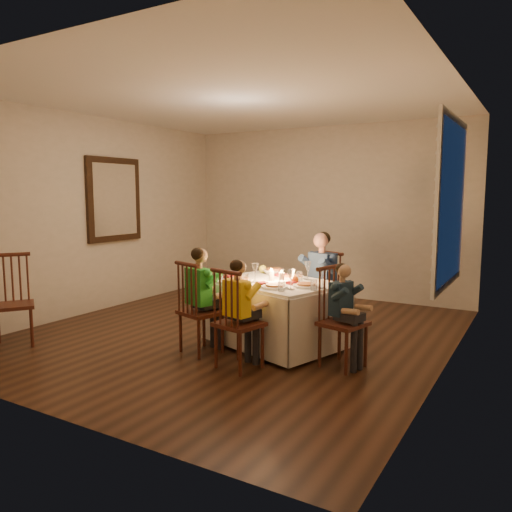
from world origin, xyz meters
The scene contains 26 objects.
ground centered at (0.00, 0.00, 0.00)m, with size 5.00×5.00×0.00m, color black.
wall_left centered at (-2.25, 0.00, 1.30)m, with size 0.02×5.00×2.60m, color beige.
wall_right centered at (2.25, 0.00, 1.30)m, with size 0.02×5.00×2.60m, color beige.
wall_back centered at (0.00, 2.50, 1.30)m, with size 4.50×0.02×2.60m, color beige.
ceiling centered at (0.00, 0.00, 2.60)m, with size 5.00×5.00×0.00m, color white.
dining_table centered at (0.58, -0.20, 0.49)m, with size 1.54×1.30×0.65m.
chair_adult centered at (0.80, 0.48, 0.00)m, with size 0.38×0.36×0.93m, color #3D1C10, non-canonical shape.
chair_near_left centered at (0.06, -0.78, 0.00)m, with size 0.38×0.36×0.93m, color #3D1C10, non-canonical shape.
chair_near_right centered at (0.62, -0.97, 0.00)m, with size 0.38×0.36×0.93m, color #3D1C10, non-canonical shape.
chair_end centered at (1.43, -0.47, 0.00)m, with size 0.38×0.36×0.93m, color #3D1C10, non-canonical shape.
chair_extra centered at (-1.78, -1.58, 0.00)m, with size 0.40×0.38×0.96m, color #3D1C10, non-canonical shape.
adult centered at (0.80, 0.48, 0.00)m, with size 0.40×0.37×1.16m, color navy, non-canonical shape.
child_green centered at (0.06, -0.78, 0.00)m, with size 0.35×0.32×1.06m, color green, non-canonical shape.
child_yellow centered at (0.62, -0.97, 0.00)m, with size 0.32×0.29×1.00m, color yellow, non-canonical shape.
child_teal centered at (1.43, -0.47, 0.00)m, with size 0.29×0.27×0.96m, color #182A3C, non-canonical shape.
setting_adult centered at (0.66, 0.05, 0.69)m, with size 0.26×0.26×0.02m, color white.
setting_green centered at (0.25, -0.35, 0.69)m, with size 0.26×0.26×0.02m, color white.
setting_yellow centered at (0.74, -0.52, 0.69)m, with size 0.26×0.26×0.02m, color white.
setting_teal centered at (0.99, -0.32, 0.69)m, with size 0.26×0.26×0.02m, color white.
candle_left centered at (0.52, -0.18, 0.73)m, with size 0.06×0.06×0.10m, color white.
candle_right centered at (0.67, -0.22, 0.73)m, with size 0.06×0.06×0.10m, color white.
squash centered at (0.20, 0.21, 0.73)m, with size 0.09×0.09×0.09m, color #FFFB43.
orange_fruit centered at (0.82, -0.22, 0.72)m, with size 0.08×0.08×0.08m, color orange.
serving_bowl centered at (0.35, 0.19, 0.71)m, with size 0.22×0.22×0.06m, color white.
wall_mirror centered at (-2.22, 0.30, 1.50)m, with size 0.06×0.95×1.15m.
window_blinds centered at (2.21, 0.10, 1.50)m, with size 0.07×1.34×1.54m.
Camera 1 is at (2.98, -4.70, 1.59)m, focal length 35.00 mm.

